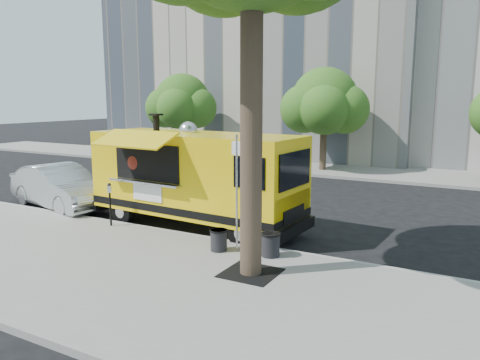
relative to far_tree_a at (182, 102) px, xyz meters
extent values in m
plane|color=black|center=(10.00, -12.30, -3.78)|extent=(120.00, 120.00, 0.00)
cube|color=gray|center=(10.00, -16.30, -3.70)|extent=(60.00, 6.00, 0.15)
cube|color=#999993|center=(10.00, -13.23, -3.70)|extent=(60.00, 0.14, 0.16)
cube|color=gray|center=(10.00, 1.20, -3.70)|extent=(60.00, 5.00, 0.15)
cylinder|color=#33261C|center=(12.60, -15.10, -0.38)|extent=(0.48, 0.48, 6.50)
cube|color=black|center=(12.60, -15.10, -3.62)|extent=(1.20, 1.20, 0.02)
cylinder|color=#33261C|center=(0.00, 0.00, -2.33)|extent=(0.36, 0.36, 2.60)
sphere|color=#265316|center=(0.00, 0.00, 0.02)|extent=(3.42, 3.42, 3.42)
cylinder|color=#33261C|center=(9.00, 0.40, -2.33)|extent=(0.36, 0.36, 2.60)
sphere|color=#265316|center=(9.00, 0.40, 0.07)|extent=(3.60, 3.60, 3.60)
cylinder|color=silver|center=(11.55, -13.85, -2.13)|extent=(0.06, 0.06, 3.00)
cube|color=white|center=(11.55, -13.85, -0.98)|extent=(0.28, 0.02, 0.35)
cylinder|color=black|center=(7.00, -13.65, -3.10)|extent=(0.06, 0.06, 1.05)
cube|color=silver|center=(7.00, -13.65, -2.48)|extent=(0.10, 0.08, 0.22)
sphere|color=black|center=(7.00, -13.65, -2.35)|extent=(0.11, 0.11, 0.11)
cube|color=yellow|center=(9.11, -12.10, -2.03)|extent=(6.89, 2.73, 2.44)
cube|color=black|center=(9.11, -12.10, -3.03)|extent=(6.91, 2.75, 0.23)
cube|color=black|center=(12.56, -12.33, -3.31)|extent=(0.32, 2.18, 0.31)
cube|color=black|center=(5.66, -11.87, -3.31)|extent=(0.32, 2.18, 0.31)
cube|color=black|center=(12.50, -12.32, -1.64)|extent=(0.17, 1.83, 0.99)
cylinder|color=black|center=(11.38, -13.21, -3.36)|extent=(0.85, 0.35, 0.83)
cylinder|color=black|center=(11.51, -11.30, -3.36)|extent=(0.85, 0.35, 0.83)
cylinder|color=black|center=(6.82, -12.91, -3.36)|extent=(0.85, 0.35, 0.83)
cylinder|color=black|center=(6.94, -11.00, -3.36)|extent=(0.85, 0.35, 0.83)
cube|color=black|center=(8.10, -13.12, -1.64)|extent=(2.50, 0.34, 1.09)
cube|color=silver|center=(8.09, -13.28, -2.23)|extent=(2.71, 0.53, 0.06)
cube|color=yellow|center=(8.07, -13.66, -0.90)|extent=(2.65, 1.15, 0.44)
cube|color=white|center=(8.10, -13.20, -2.55)|extent=(1.14, 0.11, 0.52)
cylinder|color=black|center=(7.55, -12.00, -0.55)|extent=(0.21, 0.21, 0.57)
sphere|color=silver|center=(8.71, -11.87, -0.76)|extent=(0.58, 0.58, 0.58)
sphere|color=maroon|center=(7.55, -12.79, -1.69)|extent=(0.87, 0.87, 0.87)
cylinder|color=#FF590C|center=(7.54, -13.02, -1.82)|extent=(0.36, 0.15, 0.35)
imported|color=#B5B8BC|center=(3.23, -12.30, -2.98)|extent=(5.07, 2.68, 1.59)
cylinder|color=black|center=(11.15, -14.09, -3.35)|extent=(0.43, 0.43, 0.56)
cylinder|color=black|center=(11.15, -14.09, -3.09)|extent=(0.46, 0.46, 0.04)
cylinder|color=black|center=(12.50, -13.84, -3.33)|extent=(0.45, 0.45, 0.59)
cylinder|color=black|center=(12.50, -13.84, -3.06)|extent=(0.49, 0.49, 0.04)
camera|label=1|loc=(17.18, -23.97, 0.27)|focal=35.00mm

